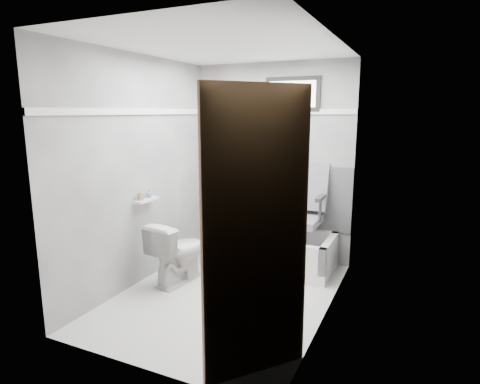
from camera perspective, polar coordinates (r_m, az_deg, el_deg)
The scene contains 19 objects.
floor at distance 4.18m, azimuth -2.06°, elevation -14.45°, with size 2.60×2.60×0.00m, color silver.
ceiling at distance 3.81m, azimuth -2.33°, elevation 20.13°, with size 2.60×2.60×0.00m, color silver.
wall_back at distance 5.00m, azimuth 4.55°, elevation 4.20°, with size 2.00×0.02×2.40m, color slate.
wall_front at distance 2.74m, azimuth -14.53°, elevation -2.08°, with size 2.00×0.02×2.40m, color slate.
wall_left at distance 4.35m, azimuth -14.05°, elevation 2.84°, with size 0.02×2.60×2.40m, color slate.
wall_right at distance 3.48m, azimuth 12.66°, elevation 0.85°, with size 0.02×2.60×2.40m, color slate.
bathtub at distance 4.84m, azimuth 4.19°, elevation -8.08°, with size 1.50×0.70×0.42m, color white, non-canonical shape.
office_chair at distance 4.64m, azimuth 7.86°, elevation -2.94°, with size 0.65×0.65×1.12m, color slate, non-canonical shape.
toilet at distance 4.41m, azimuth -8.83°, elevation -8.42°, with size 0.38×0.68×0.67m, color silver.
door at distance 2.35m, azimuth 5.28°, elevation -9.13°, with size 0.78×0.78×2.00m, color #51311E, non-canonical shape.
window at distance 4.87m, azimuth 7.49°, elevation 13.63°, with size 0.66×0.04×0.40m, color black, non-canonical shape.
backerboard at distance 4.97m, azimuth 7.14°, elevation -0.56°, with size 1.50×0.02×0.78m, color #4C4C4F.
trim_back at distance 4.95m, azimuth 4.61°, elevation 11.33°, with size 2.00×0.02×0.06m, color white.
trim_left at distance 4.30m, azimuth -14.31°, elevation 11.03°, with size 0.02×2.60×0.06m, color white.
pole at distance 4.83m, azimuth 2.32°, elevation 2.19°, with size 0.02×0.02×1.95m, color white.
shelf at distance 4.36m, azimuth -13.16°, elevation -1.12°, with size 0.10×0.32×0.03m, color silver.
soap_bottle_a at distance 4.29m, azimuth -13.95°, elevation -0.46°, with size 0.05×0.05×0.11m, color olive.
soap_bottle_b at distance 4.40m, azimuth -12.82°, elevation -0.20°, with size 0.07×0.07×0.09m, color slate.
faucet at distance 5.16m, azimuth 2.23°, elevation -2.89°, with size 0.26×0.10×0.16m, color silver, non-canonical shape.
Camera 1 is at (1.70, -3.36, 1.82)m, focal length 30.00 mm.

